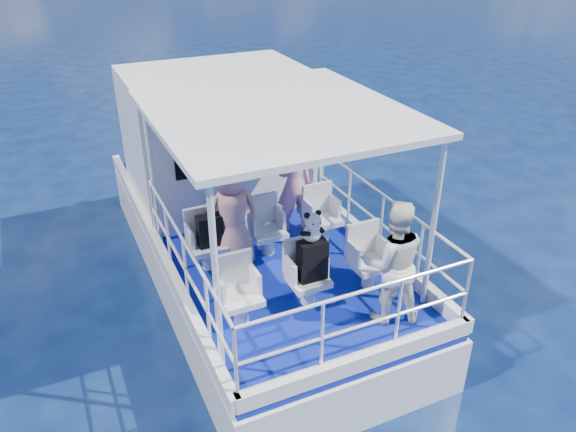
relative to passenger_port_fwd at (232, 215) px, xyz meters
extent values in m
plane|color=#081640|center=(0.53, -0.14, -1.67)|extent=(2000.00, 2000.00, 0.00)
cube|color=white|center=(0.53, 0.86, -1.67)|extent=(3.00, 7.00, 1.60)
cube|color=navy|center=(0.53, 0.86, -0.82)|extent=(2.90, 6.90, 0.10)
cube|color=white|center=(0.53, 2.16, 0.33)|extent=(2.85, 2.00, 2.20)
cube|color=white|center=(0.53, -0.34, 1.47)|extent=(3.00, 3.20, 0.08)
cylinder|color=white|center=(-0.82, -1.84, 0.33)|extent=(0.07, 0.07, 2.20)
cylinder|color=white|center=(1.88, -1.84, 0.33)|extent=(0.07, 0.07, 2.20)
cylinder|color=white|center=(-0.82, 1.06, 0.33)|extent=(0.07, 0.07, 2.20)
cylinder|color=white|center=(1.88, 1.06, 0.33)|extent=(0.07, 0.07, 2.20)
cube|color=silver|center=(-0.37, 0.06, -0.58)|extent=(0.48, 0.46, 0.38)
cube|color=silver|center=(0.53, 0.06, -0.58)|extent=(0.48, 0.46, 0.38)
cube|color=silver|center=(1.43, 0.06, -0.58)|extent=(0.48, 0.46, 0.38)
cube|color=silver|center=(-0.37, -1.24, -0.58)|extent=(0.48, 0.46, 0.38)
cube|color=silver|center=(0.53, -1.24, -0.58)|extent=(0.48, 0.46, 0.38)
cube|color=silver|center=(1.43, -1.24, -0.58)|extent=(0.48, 0.46, 0.38)
imported|color=tan|center=(0.00, 0.00, 0.00)|extent=(0.59, 0.43, 1.54)
imported|color=pink|center=(1.18, 0.55, -0.01)|extent=(0.58, 0.40, 1.53)
imported|color=white|center=(1.30, -1.91, 0.02)|extent=(0.93, 0.83, 1.58)
cube|color=black|center=(-0.33, 0.02, -0.17)|extent=(0.34, 0.19, 0.44)
cube|color=black|center=(0.57, -1.27, -0.13)|extent=(0.35, 0.20, 0.53)
cube|color=black|center=(-0.31, 0.00, 0.09)|extent=(0.11, 0.06, 0.06)
camera|label=1|loc=(-2.10, -6.39, 3.61)|focal=35.00mm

